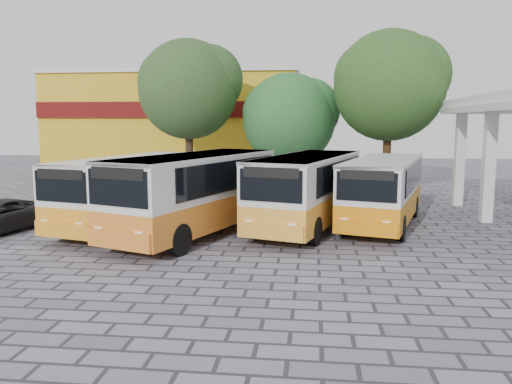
# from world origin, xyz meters

# --- Properties ---
(ground) EXTENTS (90.00, 90.00, 0.00)m
(ground) POSITION_xyz_m (0.00, 0.00, 0.00)
(ground) COLOR slate
(ground) RESTS_ON ground
(shophouse_block) EXTENTS (20.40, 10.40, 8.30)m
(shophouse_block) POSITION_xyz_m (-11.00, 25.99, 4.16)
(shophouse_block) COLOR gold
(shophouse_block) RESTS_ON ground
(bus_far_left) EXTENTS (4.31, 8.37, 2.86)m
(bus_far_left) POSITION_xyz_m (-6.94, 3.36, 1.65)
(bus_far_left) COLOR orange
(bus_far_left) RESTS_ON ground
(bus_centre_left) EXTENTS (5.34, 9.09, 3.07)m
(bus_centre_left) POSITION_xyz_m (-3.97, 2.21, 1.78)
(bus_centre_left) COLOR orange
(bus_centre_left) RESTS_ON ground
(bus_centre_right) EXTENTS (4.70, 8.68, 2.95)m
(bus_centre_right) POSITION_xyz_m (0.19, 3.98, 1.71)
(bus_centre_right) COLOR gold
(bus_centre_right) RESTS_ON ground
(bus_far_right) EXTENTS (4.41, 8.19, 2.78)m
(bus_far_right) POSITION_xyz_m (3.30, 4.80, 1.61)
(bus_far_right) COLOR orange
(bus_far_right) RESTS_ON ground
(tree_left) EXTENTS (6.69, 6.37, 9.53)m
(tree_left) POSITION_xyz_m (-7.57, 15.86, 6.55)
(tree_left) COLOR #3D2C1A
(tree_left) RESTS_ON ground
(tree_middle) EXTENTS (6.17, 5.88, 7.36)m
(tree_middle) POSITION_xyz_m (-1.11, 16.03, 4.62)
(tree_middle) COLOR black
(tree_middle) RESTS_ON ground
(tree_right) EXTENTS (6.66, 6.34, 9.51)m
(tree_right) POSITION_xyz_m (4.75, 13.85, 6.55)
(tree_right) COLOR #492D14
(tree_right) RESTS_ON ground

